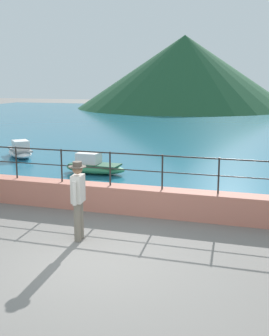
% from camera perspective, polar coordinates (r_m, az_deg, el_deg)
% --- Properties ---
extents(ground_plane, '(120.00, 120.00, 0.00)m').
position_cam_1_polar(ground_plane, '(8.73, -6.29, -11.93)').
color(ground_plane, slate).
extents(promenade_wall, '(20.00, 0.56, 0.70)m').
position_cam_1_polar(promenade_wall, '(11.43, 0.16, -4.23)').
color(promenade_wall, tan).
rests_on(promenade_wall, ground).
extents(railing, '(18.44, 0.04, 0.90)m').
position_cam_1_polar(railing, '(11.21, 0.16, 0.50)').
color(railing, '#282623').
rests_on(railing, promenade_wall).
extents(lake_water, '(64.00, 44.32, 0.06)m').
position_cam_1_polar(lake_water, '(33.47, 11.91, 5.52)').
color(lake_water, '#236B89').
rests_on(lake_water, ground).
extents(hill_main, '(25.04, 25.04, 8.33)m').
position_cam_1_polar(hill_main, '(52.13, 6.54, 12.38)').
color(hill_main, '#1E4C2D').
rests_on(hill_main, ground).
extents(person_walking, '(0.38, 0.57, 1.75)m').
position_cam_1_polar(person_walking, '(9.48, -7.39, -3.76)').
color(person_walking, slate).
rests_on(person_walking, ground).
extents(boat_0, '(2.33, 0.97, 0.76)m').
position_cam_1_polar(boat_0, '(15.98, -5.34, 0.24)').
color(boat_0, '#338C59').
rests_on(boat_0, lake_water).
extents(boat_1, '(2.23, 2.29, 0.76)m').
position_cam_1_polar(boat_1, '(19.90, -14.77, 2.17)').
color(boat_1, white).
rests_on(boat_1, lake_water).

